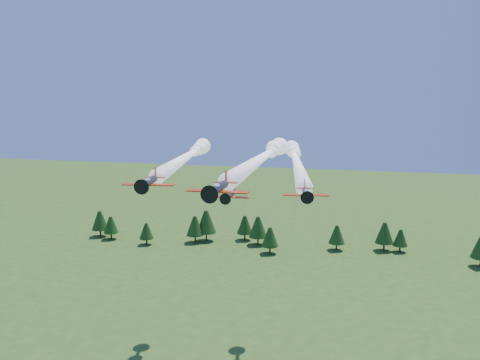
% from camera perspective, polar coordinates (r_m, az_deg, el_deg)
% --- Properties ---
extents(plane_lead, '(7.96, 54.62, 3.70)m').
position_cam_1_polar(plane_lead, '(96.57, 2.40, 2.40)').
color(plane_lead, black).
rests_on(plane_lead, ground).
extents(plane_left, '(12.03, 54.33, 3.70)m').
position_cam_1_polar(plane_left, '(110.67, -5.61, 2.53)').
color(plane_left, black).
rests_on(plane_left, ground).
extents(plane_right, '(13.60, 57.56, 3.70)m').
position_cam_1_polar(plane_right, '(107.24, 6.04, 2.04)').
color(plane_right, black).
rests_on(plane_right, ground).
extents(plane_slot, '(6.57, 7.18, 2.33)m').
position_cam_1_polar(plane_slot, '(86.30, -1.04, -1.59)').
color(plane_slot, black).
rests_on(plane_slot, ground).
extents(treeline, '(166.67, 20.18, 11.67)m').
position_cam_1_polar(treeline, '(192.93, 6.83, -5.45)').
color(treeline, '#382314').
rests_on(treeline, ground).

